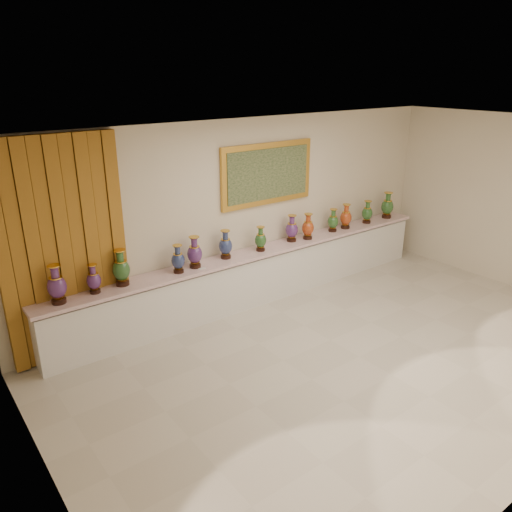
{
  "coord_description": "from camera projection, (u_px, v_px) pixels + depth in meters",
  "views": [
    {
      "loc": [
        -4.69,
        -3.85,
        3.69
      ],
      "look_at": [
        -0.49,
        1.7,
        1.08
      ],
      "focal_mm": 35.0,
      "sensor_mm": 36.0,
      "label": 1
    }
  ],
  "objects": [
    {
      "name": "ground",
      "position": [
        359.0,
        357.0,
        6.82
      ],
      "size": [
        8.0,
        8.0,
        0.0
      ],
      "primitive_type": "plane",
      "color": "beige",
      "rests_on": "ground"
    },
    {
      "name": "room",
      "position": [
        103.0,
        236.0,
        6.67
      ],
      "size": [
        8.0,
        8.0,
        8.0
      ],
      "color": "beige",
      "rests_on": "ground"
    },
    {
      "name": "counter",
      "position": [
        259.0,
        276.0,
        8.36
      ],
      "size": [
        7.28,
        0.48,
        0.9
      ],
      "color": "white",
      "rests_on": "ground"
    },
    {
      "name": "vase_0",
      "position": [
        57.0,
        286.0,
        6.26
      ],
      "size": [
        0.28,
        0.28,
        0.52
      ],
      "rotation": [
        0.0,
        0.0,
        -0.21
      ],
      "color": "black",
      "rests_on": "counter"
    },
    {
      "name": "vase_1",
      "position": [
        94.0,
        280.0,
        6.57
      ],
      "size": [
        0.19,
        0.19,
        0.4
      ],
      "rotation": [
        0.0,
        0.0,
        -0.04
      ],
      "color": "black",
      "rests_on": "counter"
    },
    {
      "name": "vase_2",
      "position": [
        121.0,
        269.0,
        6.79
      ],
      "size": [
        0.26,
        0.26,
        0.51
      ],
      "rotation": [
        0.0,
        0.0,
        -0.1
      ],
      "color": "black",
      "rests_on": "counter"
    },
    {
      "name": "vase_3",
      "position": [
        178.0,
        260.0,
        7.23
      ],
      "size": [
        0.24,
        0.24,
        0.42
      ],
      "rotation": [
        0.0,
        0.0,
        -0.24
      ],
      "color": "black",
      "rests_on": "counter"
    },
    {
      "name": "vase_4",
      "position": [
        195.0,
        254.0,
        7.41
      ],
      "size": [
        0.28,
        0.28,
        0.48
      ],
      "rotation": [
        0.0,
        0.0,
        0.29
      ],
      "color": "black",
      "rests_on": "counter"
    },
    {
      "name": "vase_5",
      "position": [
        226.0,
        246.0,
        7.78
      ],
      "size": [
        0.25,
        0.25,
        0.46
      ],
      "rotation": [
        0.0,
        0.0,
        -0.22
      ],
      "color": "black",
      "rests_on": "counter"
    },
    {
      "name": "vase_6",
      "position": [
        261.0,
        240.0,
        8.1
      ],
      "size": [
        0.22,
        0.22,
        0.41
      ],
      "rotation": [
        0.0,
        0.0,
        -0.19
      ],
      "color": "black",
      "rests_on": "counter"
    },
    {
      "name": "vase_7",
      "position": [
        292.0,
        230.0,
        8.55
      ],
      "size": [
        0.22,
        0.22,
        0.47
      ],
      "rotation": [
        0.0,
        0.0,
        0.01
      ],
      "color": "black",
      "rests_on": "counter"
    },
    {
      "name": "vase_8",
      "position": [
        308.0,
        228.0,
        8.66
      ],
      "size": [
        0.21,
        0.21,
        0.46
      ],
      "rotation": [
        0.0,
        0.0,
        -0.02
      ],
      "color": "black",
      "rests_on": "counter"
    },
    {
      "name": "vase_9",
      "position": [
        333.0,
        221.0,
        9.07
      ],
      "size": [
        0.2,
        0.2,
        0.42
      ],
      "rotation": [
        0.0,
        0.0,
        0.03
      ],
      "color": "black",
      "rests_on": "counter"
    },
    {
      "name": "vase_10",
      "position": [
        346.0,
        218.0,
        9.24
      ],
      "size": [
        0.27,
        0.27,
        0.46
      ],
      "rotation": [
        0.0,
        0.0,
        0.31
      ],
      "color": "black",
      "rests_on": "counter"
    },
    {
      "name": "vase_11",
      "position": [
        367.0,
        213.0,
        9.57
      ],
      "size": [
        0.21,
        0.21,
        0.44
      ],
      "rotation": [
        0.0,
        0.0,
        0.04
      ],
      "color": "black",
      "rests_on": "counter"
    },
    {
      "name": "vase_12",
      "position": [
        387.0,
        206.0,
        9.89
      ],
      "size": [
        0.29,
        0.29,
        0.52
      ],
      "rotation": [
        0.0,
        0.0,
        -0.23
      ],
      "color": "black",
      "rests_on": "counter"
    },
    {
      "name": "label_card",
      "position": [
        202.0,
        268.0,
        7.43
      ],
      "size": [
        0.1,
        0.06,
        0.0
      ],
      "primitive_type": "cube",
      "color": "white",
      "rests_on": "counter"
    }
  ]
}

